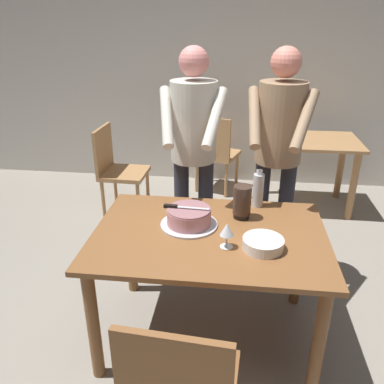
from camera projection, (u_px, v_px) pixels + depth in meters
ground_plane at (207, 333)px, 2.57m from camera, size 14.00×14.00×0.00m
back_wall at (229, 68)px, 4.49m from camera, size 10.00×0.12×2.70m
main_dining_table at (209, 250)px, 2.31m from camera, size 1.34×0.93×0.75m
cake_on_platter at (189, 218)px, 2.32m from camera, size 0.34×0.34×0.11m
cake_knife at (177, 207)px, 2.31m from camera, size 0.27×0.04×0.02m
plate_stack at (263, 244)px, 2.09m from camera, size 0.22×0.22×0.06m
wine_glass_near at (227, 230)px, 2.08m from camera, size 0.08×0.08×0.14m
water_bottle at (258, 190)px, 2.54m from camera, size 0.07×0.07×0.25m
hurricane_lamp at (242, 202)px, 2.39m from camera, size 0.11×0.11×0.21m
person_cutting_cake at (193, 143)px, 2.76m from camera, size 0.47×0.55×1.72m
person_standing_beside at (278, 145)px, 2.72m from camera, size 0.46×0.57×1.72m
background_table at (307, 154)px, 4.08m from camera, size 1.00×0.70×0.74m
background_chair_0 at (117, 167)px, 3.98m from camera, size 0.46×0.46×0.90m
background_chair_1 at (215, 151)px, 4.46m from camera, size 0.55×0.55×0.90m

